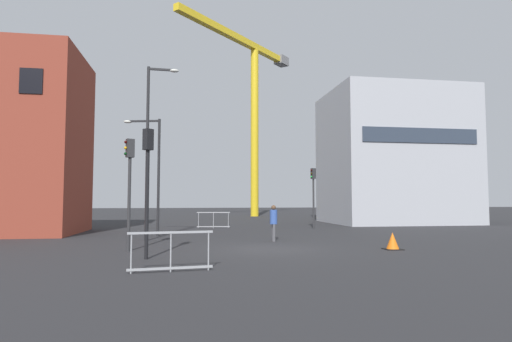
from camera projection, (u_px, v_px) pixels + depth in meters
ground at (270, 249)px, 16.55m from camera, size 160.00×160.00×0.00m
brick_building at (3, 142)px, 23.89m from camera, size 8.41×6.57×10.30m
office_block at (393, 157)px, 35.13m from camera, size 10.71×8.60×10.80m
construction_crane at (252, 95)px, 48.62m from camera, size 14.23×14.87×20.24m
streetlamp_tall at (151, 140)px, 20.17m from camera, size 1.50×0.26×8.31m
streetlamp_short at (154, 165)px, 22.63m from camera, size 1.99×0.60×6.25m
traffic_light_verge at (148, 172)px, 13.94m from camera, size 0.37×0.37×4.26m
traffic_light_far at (313, 188)px, 28.15m from camera, size 0.39×0.34×4.00m
traffic_light_island at (129, 176)px, 15.99m from camera, size 0.39×0.33×4.23m
pedestrian_walking at (274, 220)px, 19.62m from camera, size 0.34×0.34×1.67m
safety_barrier_rear at (213, 220)px, 28.53m from camera, size 2.22×0.30×1.08m
safety_barrier_right_run at (171, 251)px, 11.36m from camera, size 2.26×0.35×1.08m
traffic_cone_by_barrier at (393, 241)px, 16.40m from camera, size 0.65×0.65×0.66m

